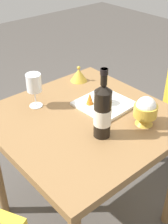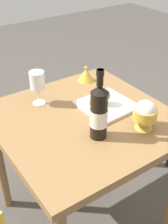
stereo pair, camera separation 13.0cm
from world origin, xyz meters
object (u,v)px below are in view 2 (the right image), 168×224
(wine_glass, at_px, (37,81))
(rice_bowl, at_px, (145,114))
(serving_plate, at_px, (107,105))
(wine_bottle, at_px, (99,112))
(rice_bowl_lid, at_px, (86,75))
(broccoli_floret, at_px, (103,96))
(carrot_garnish_left, at_px, (92,99))

(wine_glass, distance_m, rice_bowl, 0.55)
(serving_plate, bearing_deg, wine_bottle, -136.82)
(wine_glass, height_order, rice_bowl_lid, wine_glass)
(rice_bowl, distance_m, serving_plate, 0.25)
(broccoli_floret, bearing_deg, rice_bowl, -80.00)
(rice_bowl_lid, height_order, carrot_garnish_left, rice_bowl_lid)
(wine_bottle, height_order, rice_bowl_lid, wine_bottle)
(rice_bowl_lid, bearing_deg, wine_glass, -168.13)
(wine_glass, xyz_separation_m, serving_plate, (0.27, -0.23, -0.12))
(serving_plate, bearing_deg, broccoli_floret, 153.23)
(rice_bowl_lid, bearing_deg, rice_bowl, -95.69)
(wine_glass, relative_size, rice_bowl_lid, 1.79)
(wine_bottle, distance_m, rice_bowl_lid, 0.55)
(rice_bowl_lid, xyz_separation_m, serving_plate, (-0.08, -0.30, -0.03))
(wine_glass, height_order, serving_plate, wine_glass)
(wine_bottle, bearing_deg, serving_plate, 43.18)
(wine_bottle, bearing_deg, rice_bowl, -17.58)
(wine_bottle, relative_size, carrot_garnish_left, 4.96)
(wine_bottle, bearing_deg, carrot_garnish_left, 60.82)
(rice_bowl, relative_size, serving_plate, 0.54)
(rice_bowl, bearing_deg, carrot_garnish_left, 108.24)
(serving_plate, bearing_deg, wine_glass, 139.95)
(wine_bottle, height_order, rice_bowl, wine_bottle)
(rice_bowl_lid, relative_size, serving_plate, 0.38)
(rice_bowl, distance_m, rice_bowl_lid, 0.54)
(wine_glass, bearing_deg, carrot_garnish_left, -42.37)
(broccoli_floret, xyz_separation_m, carrot_garnish_left, (-0.05, 0.03, -0.02))
(rice_bowl, xyz_separation_m, carrot_garnish_left, (-0.09, 0.28, -0.03))
(rice_bowl, height_order, serving_plate, rice_bowl)
(wine_bottle, distance_m, broccoli_floret, 0.25)
(wine_bottle, relative_size, rice_bowl, 2.27)
(wine_glass, distance_m, rice_bowl_lid, 0.37)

